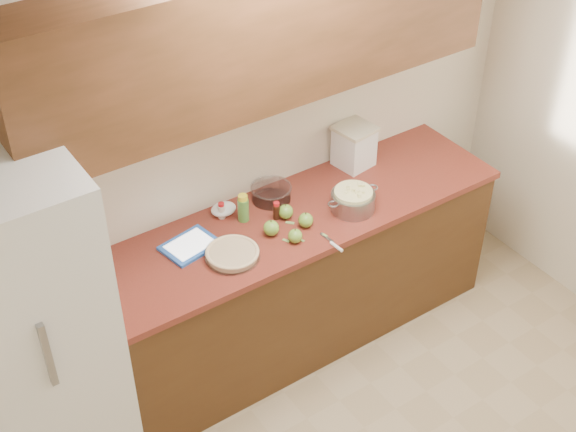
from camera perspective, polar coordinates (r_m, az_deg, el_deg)
room_shell at (r=3.27m, az=14.23°, el=-8.24°), size 3.60×3.60×3.60m
counter_run at (r=4.63m, az=-0.40°, el=-4.79°), size 2.64×0.68×0.92m
upper_cabinets at (r=3.91m, az=-1.79°, el=12.85°), size 2.60×0.34×0.70m
fridge at (r=3.92m, az=-18.09°, el=-8.09°), size 0.70×0.70×1.80m
pie at (r=4.09m, az=-3.98°, el=-2.70°), size 0.28×0.28×0.05m
colander at (r=4.40m, az=4.64°, el=1.12°), size 0.33×0.24×0.12m
flour_canister at (r=4.72m, az=4.72°, el=5.01°), size 0.24×0.24×0.26m
tablet at (r=4.19m, az=-6.98°, el=-2.10°), size 0.31×0.26×0.02m
paring_knife at (r=4.17m, az=3.37°, el=-2.10°), size 0.03×0.19×0.02m
lemon_bottle at (r=4.30m, az=-3.20°, el=0.56°), size 0.06×0.06×0.16m
cinnamon_shaker at (r=4.35m, az=-4.75°, el=0.38°), size 0.04×0.04×0.10m
vanilla_bottle at (r=4.32m, az=-0.82°, el=0.37°), size 0.04×0.04×0.11m
mixing_bowl at (r=4.47m, az=-1.21°, el=1.70°), size 0.23×0.23×0.09m
paper_towel at (r=4.38m, az=-4.61°, el=0.49°), size 0.15×0.13×0.06m
apple_left at (r=4.22m, az=-1.20°, el=-0.86°), size 0.08×0.08×0.10m
apple_center at (r=4.33m, az=-0.16°, el=0.31°), size 0.08×0.08×0.09m
apple_front at (r=4.17m, az=0.52°, el=-1.43°), size 0.08×0.08×0.09m
apple_extra at (r=4.28m, az=1.27°, el=-0.30°), size 0.08×0.08×0.09m
peel_a at (r=4.20m, az=-0.14°, el=-1.75°), size 0.03×0.04×0.00m
peel_b at (r=4.16m, az=-2.42°, el=-2.22°), size 0.01×0.03×0.00m
peel_c at (r=4.21m, az=0.93°, el=-1.72°), size 0.03×0.04×0.00m
peel_d at (r=4.32m, az=0.13°, el=-0.48°), size 0.05×0.05×0.00m
peel_e at (r=4.24m, az=2.64°, el=-1.37°), size 0.02×0.03×0.00m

